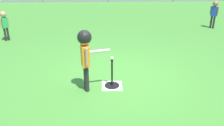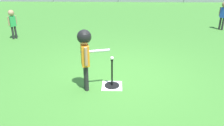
# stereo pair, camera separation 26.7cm
# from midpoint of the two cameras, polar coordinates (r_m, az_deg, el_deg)

# --- Properties ---
(ground_plane) EXTENTS (60.00, 60.00, 0.00)m
(ground_plane) POSITION_cam_midpoint_polar(r_m,az_deg,el_deg) (5.75, 2.73, -3.38)
(ground_plane) COLOR #3D7A2D
(home_plate) EXTENTS (0.44, 0.44, 0.01)m
(home_plate) POSITION_cam_midpoint_polar(r_m,az_deg,el_deg) (5.38, 1.42, -5.34)
(home_plate) COLOR white
(home_plate) RESTS_ON ground_plane
(batting_tee) EXTENTS (0.32, 0.32, 0.62)m
(batting_tee) POSITION_cam_midpoint_polar(r_m,az_deg,el_deg) (5.34, 1.43, -4.48)
(batting_tee) COLOR black
(batting_tee) RESTS_ON ground_plane
(baseball_on_tee) EXTENTS (0.07, 0.07, 0.07)m
(baseball_on_tee) POSITION_cam_midpoint_polar(r_m,az_deg,el_deg) (5.10, 1.50, 1.13)
(baseball_on_tee) COLOR white
(baseball_on_tee) RESTS_ON batting_tee
(batter_child) EXTENTS (0.64, 0.36, 1.31)m
(batter_child) POSITION_cam_midpoint_polar(r_m,az_deg,el_deg) (4.89, -4.78, 3.51)
(batter_child) COLOR #262626
(batter_child) RESTS_ON ground_plane
(fielder_deep_center) EXTENTS (0.25, 0.24, 1.07)m
(fielder_deep_center) POSITION_cam_midpoint_polar(r_m,az_deg,el_deg) (10.28, 25.27, 10.71)
(fielder_deep_center) COLOR #262626
(fielder_deep_center) RESTS_ON ground_plane
(fielder_near_right) EXTENTS (0.22, 0.23, 0.99)m
(fielder_near_right) POSITION_cam_midpoint_polar(r_m,az_deg,el_deg) (8.86, -21.45, 9.21)
(fielder_near_right) COLOR #262626
(fielder_near_right) RESTS_ON ground_plane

